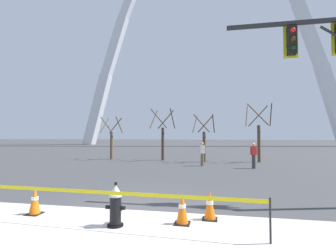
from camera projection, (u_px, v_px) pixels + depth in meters
name	position (u px, v px, depth m)	size (l,w,h in m)	color
ground_plane	(134.00, 210.00, 6.97)	(240.00, 240.00, 0.00)	#3D3D3F
fire_hydrant	(116.00, 205.00, 5.72)	(0.46, 0.48, 0.99)	black
caution_tape_barrier	(113.00, 201.00, 5.52)	(6.49, 0.30, 0.87)	#232326
traffic_cone_by_hydrant	(182.00, 209.00, 5.86)	(0.36, 0.36, 0.73)	black
traffic_cone_mid_sidewalk	(35.00, 201.00, 6.57)	(0.36, 0.36, 0.73)	black
traffic_cone_curb_edge	(210.00, 205.00, 6.16)	(0.36, 0.36, 0.73)	black
monument_arch	(205.00, 31.00, 53.31)	(54.66, 2.18, 55.23)	silver
tree_far_left	(112.00, 140.00, 21.79)	(1.70, 1.71, 3.66)	brown
tree_left_mid	(163.00, 137.00, 21.03)	(1.96, 1.97, 4.25)	#473323
tree_center_left	(204.00, 141.00, 19.56)	(1.70, 1.71, 3.68)	brown
tree_center_right	(259.00, 136.00, 19.51)	(2.06, 2.07, 4.47)	brown
pedestrian_walking_left	(254.00, 155.00, 15.72)	(0.39, 0.32, 1.59)	#38383D
pedestrian_standing_center	(202.00, 154.00, 17.02)	(0.39, 0.33, 1.59)	brown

